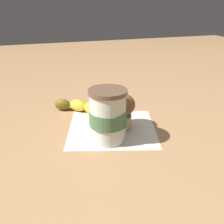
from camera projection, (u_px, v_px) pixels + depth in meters
ground_plane at (112, 128)px, 0.70m from camera, size 3.00×3.00×0.00m
paper_napkin at (112, 128)px, 0.70m from camera, size 0.28×0.28×0.00m
coffee_cup at (108, 116)px, 0.62m from camera, size 0.09×0.09×0.13m
muffin at (120, 109)px, 0.69m from camera, size 0.08×0.08×0.09m
banana at (83, 108)px, 0.79m from camera, size 0.15×0.14×0.03m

